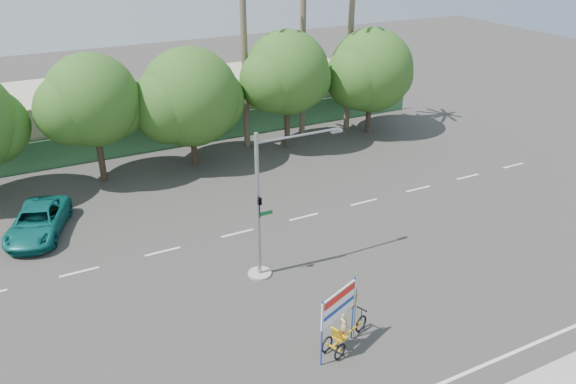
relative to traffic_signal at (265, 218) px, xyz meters
name	(u,v)px	position (x,y,z in m)	size (l,w,h in m)	color
ground	(351,307)	(2.20, -3.98, -2.92)	(120.00, 120.00, 0.00)	#33302D
fence	(192,132)	(2.20, 17.52, -1.92)	(38.00, 0.08, 2.00)	#336B3D
building_left	(36,121)	(-7.80, 22.02, -0.92)	(12.00, 8.00, 4.00)	#BAB194
building_right	(266,92)	(10.20, 22.02, -1.12)	(14.00, 8.00, 3.60)	#BAB194
tree_left	(92,103)	(-4.85, 14.02, 2.14)	(6.66, 5.60, 8.07)	#473828
tree_center	(189,100)	(1.14, 14.02, 1.55)	(7.62, 6.40, 7.85)	#473828
tree_right	(287,76)	(8.15, 14.02, 2.32)	(6.90, 5.80, 8.36)	#473828
tree_far_right	(371,73)	(15.15, 14.02, 1.73)	(7.38, 6.20, 7.94)	#473828
palm_mid	(352,4)	(14.20, 15.52, 6.48)	(3.73, 3.79, 15.45)	#70604C
palm_short	(243,21)	(5.70, 15.52, 5.94)	(3.73, 3.79, 14.45)	#70604C
traffic_signal	(265,218)	(0.00, 0.00, 0.00)	(4.72, 1.10, 7.00)	gray
trike_billboard	(342,323)	(0.47, -5.94, -1.72)	(2.82, 1.38, 2.97)	black
pickup_truck	(38,222)	(-9.09, 8.64, -2.18)	(2.45, 5.31, 1.48)	#0E625F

